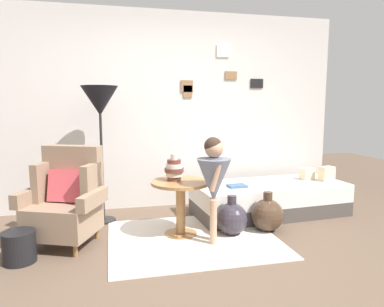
% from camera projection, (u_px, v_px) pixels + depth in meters
% --- Properties ---
extents(ground_plane, '(12.00, 12.00, 0.00)m').
position_uv_depth(ground_plane, '(200.00, 266.00, 3.03)').
color(ground_plane, brown).
extents(gallery_wall, '(4.80, 0.12, 2.60)m').
position_uv_depth(gallery_wall, '(165.00, 111.00, 4.73)').
color(gallery_wall, silver).
rests_on(gallery_wall, ground).
extents(rug, '(1.71, 1.43, 0.01)m').
position_uv_depth(rug, '(193.00, 239.00, 3.64)').
color(rug, silver).
rests_on(rug, ground).
extents(armchair, '(0.89, 0.79, 0.97)m').
position_uv_depth(armchair, '(66.00, 200.00, 3.49)').
color(armchair, olive).
rests_on(armchair, ground).
extents(daybed, '(1.95, 0.94, 0.40)m').
position_uv_depth(daybed, '(269.00, 199.00, 4.46)').
color(daybed, '#4C4742').
rests_on(daybed, ground).
extents(pillow_head, '(0.21, 0.16, 0.19)m').
position_uv_depth(pillow_head, '(327.00, 174.00, 4.55)').
color(pillow_head, beige).
rests_on(pillow_head, daybed).
extents(pillow_mid, '(0.19, 0.15, 0.15)m').
position_uv_depth(pillow_mid, '(307.00, 174.00, 4.64)').
color(pillow_mid, beige).
rests_on(pillow_mid, daybed).
extents(side_table, '(0.63, 0.63, 0.59)m').
position_uv_depth(side_table, '(181.00, 196.00, 3.71)').
color(side_table, '#9E7042').
rests_on(side_table, ground).
extents(vase_striped, '(0.20, 0.20, 0.28)m').
position_uv_depth(vase_striped, '(174.00, 169.00, 3.71)').
color(vase_striped, brown).
rests_on(vase_striped, side_table).
extents(floor_lamp, '(0.42, 0.42, 1.60)m').
position_uv_depth(floor_lamp, '(100.00, 105.00, 4.02)').
color(floor_lamp, black).
rests_on(floor_lamp, ground).
extents(person_child, '(0.34, 0.34, 1.07)m').
position_uv_depth(person_child, '(214.00, 177.00, 3.45)').
color(person_child, tan).
rests_on(person_child, ground).
extents(book_on_daybed, '(0.23, 0.17, 0.03)m').
position_uv_depth(book_on_daybed, '(237.00, 186.00, 4.22)').
color(book_on_daybed, '#3F5F83').
rests_on(book_on_daybed, daybed).
extents(demijohn_near, '(0.34, 0.34, 0.43)m').
position_uv_depth(demijohn_near, '(232.00, 218.00, 3.76)').
color(demijohn_near, '#332D38').
rests_on(demijohn_near, ground).
extents(demijohn_far, '(0.36, 0.36, 0.44)m').
position_uv_depth(demijohn_far, '(267.00, 215.00, 3.86)').
color(demijohn_far, '#473323').
rests_on(demijohn_far, ground).
extents(magazine_basket, '(0.28, 0.28, 0.28)m').
position_uv_depth(magazine_basket, '(19.00, 247.00, 3.09)').
color(magazine_basket, black).
rests_on(magazine_basket, ground).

